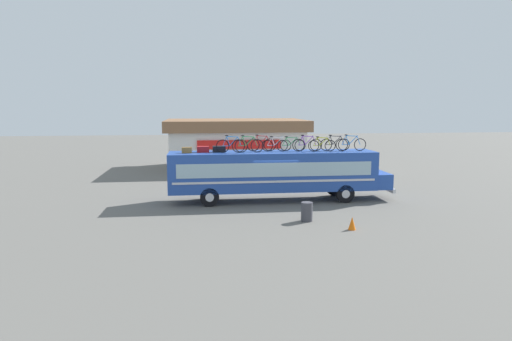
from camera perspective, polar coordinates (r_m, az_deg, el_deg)
name	(u,v)px	position (r m, az deg, el deg)	size (l,w,h in m)	color
ground_plane	(272,201)	(26.26, 2.09, -3.82)	(120.00, 120.00, 0.00)	#605E59
bus	(276,171)	(25.99, 2.52, -0.11)	(12.84, 2.40, 2.85)	#23479E
luggage_bag_1	(187,150)	(25.36, -8.70, 2.55)	(0.55, 0.33, 0.32)	olive
luggage_bag_2	(203,149)	(25.66, -6.69, 2.67)	(0.67, 0.52, 0.33)	maroon
luggage_bag_3	(219,149)	(25.69, -4.67, 2.71)	(0.72, 0.52, 0.34)	black
rooftop_bicycle_1	(232,145)	(25.30, -3.05, 3.18)	(1.77, 0.44, 0.98)	black
rooftop_bicycle_2	(248,145)	(25.37, -1.04, 3.20)	(1.79, 0.44, 0.97)	black
rooftop_bicycle_3	(262,144)	(26.07, 0.70, 3.33)	(1.69, 0.44, 0.96)	black
rooftop_bicycle_4	(276,145)	(26.08, 2.60, 3.25)	(1.73, 0.44, 0.87)	black
rooftop_bicycle_5	(291,145)	(26.17, 4.44, 3.24)	(1.69, 0.44, 0.86)	black
rooftop_bicycle_6	(307,144)	(26.18, 6.46, 3.29)	(1.74, 0.44, 0.95)	black
rooftop_bicycle_7	(322,145)	(26.27, 8.29, 3.20)	(1.63, 0.44, 0.86)	black
rooftop_bicycle_8	(335,144)	(26.72, 9.91, 3.30)	(1.77, 0.44, 0.93)	black
rooftop_bicycle_9	(351,144)	(26.74, 11.86, 3.27)	(1.82, 0.44, 0.96)	black
roadside_building	(235,143)	(39.83, -2.60, 3.45)	(11.99, 8.06, 4.22)	silver
trash_bin	(307,212)	(21.76, 6.42, -5.17)	(0.55, 0.55, 0.92)	#3F3F47
traffic_cone	(352,223)	(20.64, 12.01, -6.51)	(0.34, 0.34, 0.59)	orange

